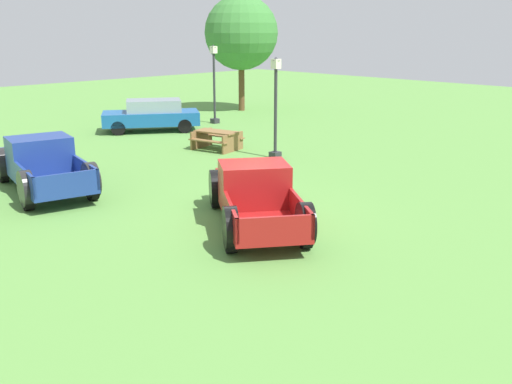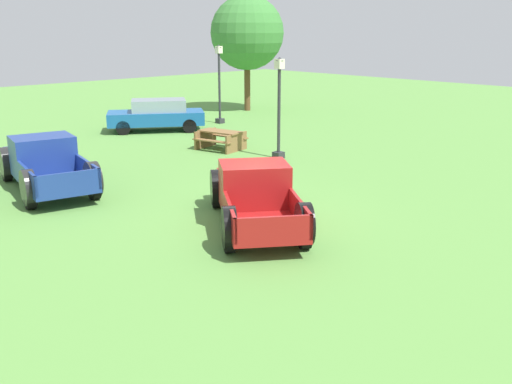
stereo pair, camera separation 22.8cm
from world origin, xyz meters
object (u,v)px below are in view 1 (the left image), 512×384
Objects in this scene: lamp_post_far at (214,83)px; picnic_table at (217,138)px; pickup_truck_foreground at (254,194)px; oak_tree_west at (241,33)px; lamp_post_near at (276,106)px; sedan_distant_a at (152,115)px; pickup_truck_behind_left at (40,164)px.

lamp_post_far is 7.02m from picnic_table.
oak_tree_west reaches higher than pickup_truck_foreground.
lamp_post_near is at bearing -79.34° from picnic_table.
sedan_distant_a is 3.98m from lamp_post_far.
sedan_distant_a is 1.20× the size of lamp_post_far.
pickup_truck_foreground is 7.45m from pickup_truck_behind_left.
lamp_post_far is at bearing 25.62° from pickup_truck_behind_left.
pickup_truck_foreground reaches higher than picnic_table.
sedan_distant_a is at bearing 83.21° from picnic_table.
picnic_table is (-0.66, -5.54, -0.31)m from sedan_distant_a.
lamp_post_far is at bearing -149.49° from oak_tree_west.
lamp_post_near is at bearing -127.78° from oak_tree_west.
picnic_table is at bearing 54.93° from pickup_truck_foreground.
oak_tree_west is at bearing 15.55° from sedan_distant_a.
sedan_distant_a is 2.33× the size of picnic_table.
pickup_truck_foreground is 2.52× the size of picnic_table.
sedan_distant_a reaches higher than picnic_table.
sedan_distant_a is 5.59m from picnic_table.
pickup_truck_behind_left is at bearing -153.05° from oak_tree_west.
picnic_table is at bearing -130.12° from lamp_post_far.
picnic_table is 12.42m from oak_tree_west.
lamp_post_far reaches higher than pickup_truck_behind_left.
lamp_post_far is (3.74, -0.32, 1.31)m from sedan_distant_a.
oak_tree_west is at bearing 41.64° from picnic_table.
lamp_post_near is 13.69m from oak_tree_west.
sedan_distant_a is (6.05, 13.22, 0.05)m from pickup_truck_foreground.
pickup_truck_behind_left reaches higher than picnic_table.
lamp_post_far is at bearing 49.88° from picnic_table.
lamp_post_far is (12.24, 5.87, 1.33)m from pickup_truck_behind_left.
pickup_truck_foreground is 1.30× the size of lamp_post_far.
pickup_truck_foreground is 7.75m from lamp_post_near.
pickup_truck_foreground is at bearing -114.58° from sedan_distant_a.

